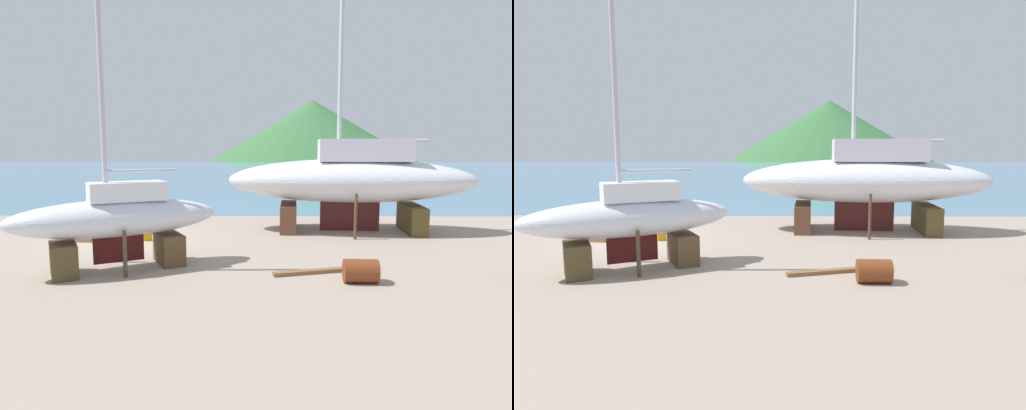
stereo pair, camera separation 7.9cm
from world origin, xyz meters
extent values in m
plane|color=#A18F7E|center=(0.00, -3.46, 0.00)|extent=(39.78, 39.78, 0.00)
cube|color=teal|center=(0.00, 50.10, 0.00)|extent=(133.44, 87.22, 0.01)
cone|color=#3A6F3D|center=(22.26, 129.45, 0.00)|extent=(127.83, 127.83, 37.95)
cube|color=#504024|center=(-0.44, -4.90, 0.49)|extent=(1.26, 1.54, 0.97)
cube|color=brown|center=(2.33, -3.44, 0.49)|extent=(1.26, 1.54, 0.97)
cylinder|color=#443D26|center=(1.38, -5.00, 0.69)|extent=(0.12, 0.12, 1.37)
cylinder|color=brown|center=(0.50, -3.34, 0.69)|extent=(0.12, 0.12, 1.37)
ellipsoid|color=silver|center=(0.94, -4.17, 1.60)|extent=(6.35, 4.45, 1.14)
cube|color=#451212|center=(0.94, -4.17, 0.63)|extent=(1.37, 0.78, 0.80)
cube|color=white|center=(1.22, -4.02, 2.40)|extent=(2.48, 1.97, 0.57)
cylinder|color=silver|center=(0.66, -4.32, 6.72)|extent=(0.15, 0.15, 9.22)
cylinder|color=silver|center=(1.63, -3.80, 3.01)|extent=(1.99, 1.12, 0.11)
cube|color=brown|center=(6.54, 2.48, 0.60)|extent=(0.91, 2.86, 1.20)
cube|color=brown|center=(11.99, 2.08, 0.60)|extent=(0.91, 2.86, 1.20)
cylinder|color=brown|center=(9.12, 0.35, 0.93)|extent=(0.12, 0.12, 1.87)
cylinder|color=brown|center=(9.41, 4.21, 0.93)|extent=(0.12, 0.12, 1.87)
ellipsoid|color=silver|center=(9.26, 2.28, 2.25)|extent=(11.15, 4.32, 1.92)
cube|color=#4D1D1B|center=(9.26, 2.28, 0.62)|extent=(2.62, 0.27, 1.34)
cube|color=silver|center=(9.81, 2.24, 3.60)|extent=(4.08, 2.40, 0.96)
cylinder|color=silver|center=(10.62, 2.18, 4.02)|extent=(3.82, 0.41, 0.13)
cube|color=orange|center=(0.71, 0.06, 0.42)|extent=(0.39, 0.33, 0.85)
cube|color=maroon|center=(0.71, 0.06, 1.14)|extent=(0.50, 0.41, 0.57)
sphere|color=tan|center=(0.71, 0.06, 1.53)|extent=(0.22, 0.22, 0.22)
cylinder|color=brown|center=(0.16, 1.52, 0.44)|extent=(0.80, 0.80, 0.87)
cylinder|color=brown|center=(8.05, -5.44, 0.33)|extent=(0.96, 0.69, 0.66)
cube|color=olive|center=(-1.48, -0.34, 0.09)|extent=(1.28, 0.27, 0.18)
cube|color=brown|center=(7.16, -4.49, 0.06)|extent=(3.09, 1.05, 0.11)
camera|label=1|loc=(5.29, -17.32, 3.72)|focal=30.98mm
camera|label=2|loc=(5.36, -17.32, 3.72)|focal=30.98mm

